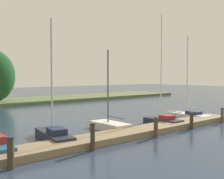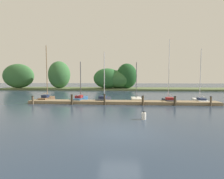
# 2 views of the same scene
# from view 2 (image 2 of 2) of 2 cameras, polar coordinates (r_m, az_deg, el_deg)

# --- Properties ---
(ground) EXTENTS (160.00, 160.00, 0.00)m
(ground) POSITION_cam_2_polar(r_m,az_deg,el_deg) (10.74, 2.71, -13.62)
(ground) COLOR #28384C
(dock_pier) EXTENTS (22.91, 1.80, 0.35)m
(dock_pier) POSITION_cam_2_polar(r_m,az_deg,el_deg) (21.55, 3.32, -4.15)
(dock_pier) COLOR #847051
(dock_pier) RESTS_ON ground
(far_shore) EXTENTS (62.60, 8.00, 7.21)m
(far_shore) POSITION_cam_2_polar(r_m,az_deg,el_deg) (45.00, -7.04, 3.31)
(far_shore) COLOR #56663D
(far_shore) RESTS_ON ground
(sailboat_0) EXTENTS (1.10, 3.17, 7.46)m
(sailboat_0) POSITION_cam_2_polar(r_m,az_deg,el_deg) (25.31, -20.35, -2.49)
(sailboat_0) COLOR brown
(sailboat_0) RESTS_ON ground
(sailboat_1) EXTENTS (1.27, 4.28, 5.31)m
(sailboat_1) POSITION_cam_2_polar(r_m,az_deg,el_deg) (24.17, -10.21, -2.86)
(sailboat_1) COLOR #285684
(sailboat_1) RESTS_ON ground
(sailboat_2) EXTENTS (1.70, 4.09, 6.60)m
(sailboat_2) POSITION_cam_2_polar(r_m,az_deg,el_deg) (23.57, -2.62, -2.96)
(sailboat_2) COLOR #232833
(sailboat_2) RESTS_ON ground
(sailboat_3) EXTENTS (1.36, 3.08, 5.21)m
(sailboat_3) POSITION_cam_2_polar(r_m,az_deg,el_deg) (23.97, 7.84, -3.07)
(sailboat_3) COLOR silver
(sailboat_3) RESTS_ON ground
(sailboat_4) EXTENTS (1.17, 3.16, 7.90)m
(sailboat_4) POSITION_cam_2_polar(r_m,az_deg,el_deg) (23.41, 17.89, -3.25)
(sailboat_4) COLOR #232833
(sailboat_4) RESTS_ON ground
(sailboat_5) EXTENTS (1.49, 3.89, 6.82)m
(sailboat_5) POSITION_cam_2_polar(r_m,az_deg,el_deg) (25.26, 26.65, -3.03)
(sailboat_5) COLOR white
(sailboat_5) RESTS_ON ground
(mooring_piling_0) EXTENTS (0.28, 0.28, 1.01)m
(mooring_piling_0) POSITION_cam_2_polar(r_m,az_deg,el_deg) (23.06, -24.34, -3.13)
(mooring_piling_0) COLOR brown
(mooring_piling_0) RESTS_ON ground
(mooring_piling_1) EXTENTS (0.30, 0.30, 1.22)m
(mooring_piling_1) POSITION_cam_2_polar(r_m,az_deg,el_deg) (21.23, -12.89, -3.18)
(mooring_piling_1) COLOR #3D3323
(mooring_piling_1) RESTS_ON ground
(mooring_piling_2) EXTENTS (0.26, 0.26, 1.29)m
(mooring_piling_2) POSITION_cam_2_polar(r_m,az_deg,el_deg) (20.51, -2.46, -3.23)
(mooring_piling_2) COLOR #3D3323
(mooring_piling_2) RESTS_ON ground
(mooring_piling_3) EXTENTS (0.28, 0.28, 1.13)m
(mooring_piling_3) POSITION_cam_2_polar(r_m,az_deg,el_deg) (20.45, 9.98, -3.53)
(mooring_piling_3) COLOR #4C3D28
(mooring_piling_3) RESTS_ON ground
(mooring_piling_4) EXTENTS (0.28, 0.28, 1.11)m
(mooring_piling_4) POSITION_cam_2_polar(r_m,az_deg,el_deg) (21.17, 19.75, -3.48)
(mooring_piling_4) COLOR #3D3323
(mooring_piling_4) RESTS_ON ground
(mooring_piling_5) EXTENTS (0.24, 0.24, 1.12)m
(mooring_piling_5) POSITION_cam_2_polar(r_m,az_deg,el_deg) (22.50, 29.42, -3.33)
(mooring_piling_5) COLOR brown
(mooring_piling_5) RESTS_ON ground
(channel_buoy_0) EXTENTS (0.34, 0.34, 0.65)m
(channel_buoy_0) POSITION_cam_2_polar(r_m,az_deg,el_deg) (13.87, 10.29, -8.44)
(channel_buoy_0) COLOR white
(channel_buoy_0) RESTS_ON ground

